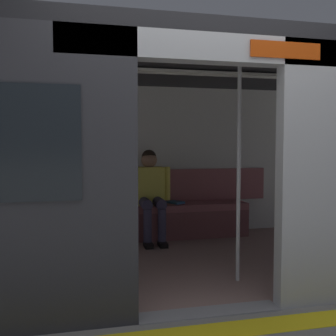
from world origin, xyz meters
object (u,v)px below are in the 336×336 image
Objects in this scene: train_car at (162,125)px; grab_pole_door at (134,174)px; bench_seat at (150,213)px; grab_pole_far at (239,171)px; book at (176,202)px; person_seated at (150,189)px; handbag at (121,199)px.

train_car is 0.98m from grab_pole_door.
bench_seat is at bearing -104.68° from grab_pole_door.
grab_pole_door and grab_pole_far have the same top height.
grab_pole_door is 1.00× the size of grab_pole_far.
grab_pole_far reaches higher than book.
train_car is at bearing 40.31° from book.
grab_pole_far is (-0.98, -0.09, 0.00)m from grab_pole_door.
person_seated is 1.91m from grab_pole_door.
grab_pole_door reaches higher than handbag.
book is 0.11× the size of grab_pole_door.
handbag is at bearing -76.16° from train_car.
bench_seat is at bearing -74.63° from grab_pole_far.
person_seated is at bearing -94.34° from train_car.
train_car is at bearing -50.46° from grab_pole_far.
train_car is at bearing -117.87° from grab_pole_door.
grab_pole_door reaches higher than bench_seat.
train_car reaches higher than book.
train_car is at bearing 103.84° from handbag.
handbag is 1.18× the size of book.
grab_pole_far is (-0.85, 1.85, 0.47)m from handbag.
bench_seat is 10.34× the size of handbag.
person_seated is at bearing 161.41° from handbag.
book reaches higher than bench_seat.
train_car is 1.51m from handbag.
train_car is 3.15× the size of grab_pole_door.
grab_pole_far is at bearing 65.34° from book.
grab_pole_far is at bearing 105.37° from bench_seat.
grab_pole_far is at bearing 105.81° from person_seated.
book is at bearing -171.11° from bench_seat.
grab_pole_door reaches higher than book.
grab_pole_far is at bearing 114.79° from handbag.
book is (-0.45, -1.15, -0.99)m from train_car.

